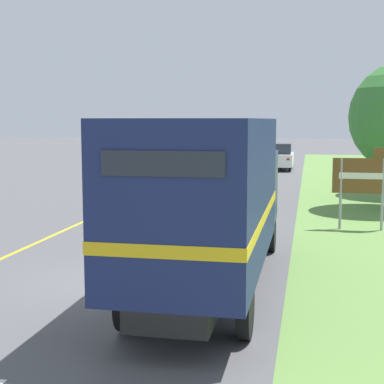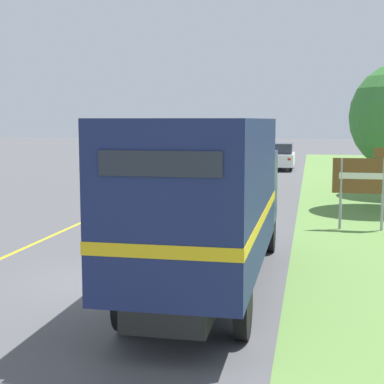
{
  "view_description": "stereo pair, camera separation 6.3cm",
  "coord_description": "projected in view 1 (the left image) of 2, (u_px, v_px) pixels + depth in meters",
  "views": [
    {
      "loc": [
        4.12,
        -12.25,
        3.61
      ],
      "look_at": [
        0.3,
        6.86,
        1.2
      ],
      "focal_mm": 55.0,
      "sensor_mm": 36.0,
      "label": 1
    },
    {
      "loc": [
        4.18,
        -12.24,
        3.61
      ],
      "look_at": [
        0.3,
        6.86,
        1.2
      ],
      "focal_mm": 55.0,
      "sensor_mm": 36.0,
      "label": 2
    }
  ],
  "objects": [
    {
      "name": "centre_dash_mid_b",
      "position": [
        214.0,
        201.0,
        26.21
      ],
      "size": [
        0.12,
        2.6,
        0.01
      ],
      "primitive_type": "cube",
      "color": "white",
      "rests_on": "ground"
    },
    {
      "name": "highway_sign",
      "position": [
        363.0,
        178.0,
        19.14
      ],
      "size": [
        1.89,
        0.09,
        2.7
      ],
      "color": "#9E9EA3",
      "rests_on": "ground"
    },
    {
      "name": "lead_car_white",
      "position": [
        179.0,
        177.0,
        26.67
      ],
      "size": [
        1.8,
        4.22,
        2.07
      ],
      "color": "black",
      "rests_on": "ground"
    },
    {
      "name": "edge_line_yellow",
      "position": [
        151.0,
        191.0,
        29.76
      ],
      "size": [
        0.12,
        67.11,
        0.01
      ],
      "primitive_type": "cube",
      "color": "yellow",
      "rests_on": "ground"
    },
    {
      "name": "ground_plane",
      "position": [
        119.0,
        282.0,
        13.17
      ],
      "size": [
        200.0,
        200.0,
        0.0
      ],
      "primitive_type": "plane",
      "color": "#515154"
    },
    {
      "name": "lead_car_white_ahead",
      "position": [
        280.0,
        156.0,
        42.26
      ],
      "size": [
        1.8,
        4.49,
        1.91
      ],
      "color": "black",
      "rests_on": "ground"
    },
    {
      "name": "centre_dash_near",
      "position": [
        122.0,
        279.0,
        13.36
      ],
      "size": [
        0.12,
        2.6,
        0.01
      ],
      "primitive_type": "cube",
      "color": "white",
      "rests_on": "ground"
    },
    {
      "name": "centre_dash_far",
      "position": [
        233.0,
        185.0,
        32.63
      ],
      "size": [
        0.12,
        2.6,
        0.01
      ],
      "primitive_type": "cube",
      "color": "white",
      "rests_on": "ground"
    },
    {
      "name": "centre_dash_farthest",
      "position": [
        246.0,
        174.0,
        39.05
      ],
      "size": [
        0.12,
        2.6,
        0.01
      ],
      "primitive_type": "cube",
      "color": "white",
      "rests_on": "ground"
    },
    {
      "name": "lead_car_red_ahead",
      "position": [
        244.0,
        150.0,
        52.12
      ],
      "size": [
        1.8,
        4.25,
        1.84
      ],
      "color": "black",
      "rests_on": "ground"
    },
    {
      "name": "centre_dash_mid_a",
      "position": [
        183.0,
        227.0,
        19.79
      ],
      "size": [
        0.12,
        2.6,
        0.01
      ],
      "primitive_type": "cube",
      "color": "white",
      "rests_on": "ground"
    },
    {
      "name": "horse_trailer_truck",
      "position": [
        211.0,
        196.0,
        12.21
      ],
      "size": [
        2.38,
        8.85,
        3.63
      ],
      "color": "black",
      "rests_on": "ground"
    }
  ]
}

